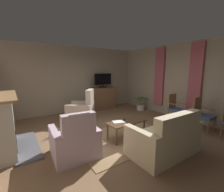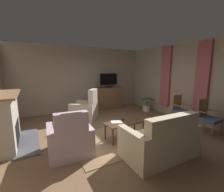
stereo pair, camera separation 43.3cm
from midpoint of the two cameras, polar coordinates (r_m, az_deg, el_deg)
The scene contains 19 objects.
ground_plane at distance 4.46m, azimuth 4.32°, elevation -14.55°, with size 6.35×6.70×0.04m, color brown.
wall_back at distance 6.90m, azimuth -9.47°, elevation 6.16°, with size 6.35×0.10×2.79m, color gray.
wall_right_with_window at distance 6.17m, azimuth 28.22°, elevation 4.72°, with size 0.10×6.70×2.79m, color gray.
curtain_panel_near at distance 5.76m, azimuth 32.61°, elevation 5.45°, with size 0.10×0.44×2.34m, color #A34C56.
curtain_panel_far at distance 6.62m, azimuth 21.25°, elevation 6.70°, with size 0.10×0.44×2.34m, color #A34C56.
rug_central at distance 4.26m, azimuth 6.76°, elevation -15.48°, with size 2.60×1.75×0.01m, color #8E704C.
fireplace at distance 4.32m, azimuth -32.46°, elevation -8.02°, with size 0.92×1.70×1.28m.
tv_cabinet at distance 7.15m, azimuth 0.35°, elevation -0.99°, with size 1.28×0.49×1.00m.
television at distance 6.99m, azimuth 0.56°, elevation 5.95°, with size 0.85×0.20×0.65m.
coffee_table at distance 4.13m, azimuth 7.88°, elevation -10.30°, with size 1.10×0.54×0.46m.
tv_remote at distance 4.20m, azimuth 7.07°, elevation -8.94°, with size 0.17×0.05×0.02m, color black.
folded_newspaper at distance 4.07m, azimuth 4.85°, elevation -9.65°, with size 0.30×0.22×0.01m, color silver.
sofa_floral at distance 3.53m, azimuth 21.33°, elevation -15.70°, with size 1.54×0.86×0.98m.
armchair_near_window at distance 3.50m, azimuth -11.96°, elevation -15.83°, with size 0.96×0.97×1.03m.
armchair_angled_to_table at distance 5.73m, azimuth -7.70°, elevation -5.20°, with size 1.20×1.19×1.14m.
side_chair_beside_plant at distance 5.21m, azimuth 34.13°, elevation -6.33°, with size 0.53×0.52×1.00m.
side_chair_far_end at distance 5.65m, azimuth 26.26°, elevation -4.54°, with size 0.44×0.50×0.99m.
potted_plant_small_fern_corner at distance 7.03m, azimuth 14.49°, elevation -4.06°, with size 0.72×0.72×0.61m.
cat at distance 4.76m, azimuth -16.28°, elevation -11.82°, with size 0.66×0.33×0.21m.
Camera 2 is at (-2.00, -3.54, 1.82)m, focal length 24.43 mm.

